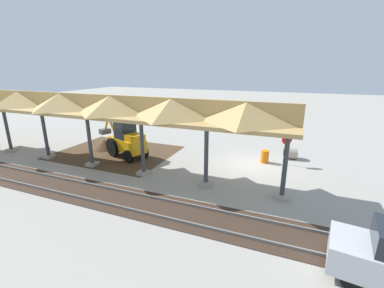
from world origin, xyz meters
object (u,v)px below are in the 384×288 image
(stop_sign, at_px, (287,143))
(concrete_pipe, at_px, (290,153))
(traffic_barrel, at_px, (265,156))
(backhoe, at_px, (126,140))

(stop_sign, distance_m, concrete_pipe, 1.87)
(stop_sign, distance_m, traffic_barrel, 1.77)
(concrete_pipe, height_order, traffic_barrel, traffic_barrel)
(stop_sign, xyz_separation_m, traffic_barrel, (1.36, 0.14, -1.13))
(backhoe, bearing_deg, concrete_pipe, -160.36)
(backhoe, height_order, traffic_barrel, backhoe)
(stop_sign, relative_size, traffic_barrel, 2.45)
(backhoe, bearing_deg, traffic_barrel, -165.64)
(backhoe, relative_size, traffic_barrel, 5.77)
(backhoe, distance_m, concrete_pipe, 12.30)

